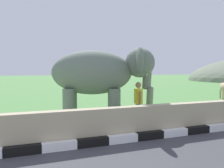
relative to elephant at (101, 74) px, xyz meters
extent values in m
cube|color=black|center=(-2.87, -2.44, -1.85)|extent=(0.90, 0.20, 0.24)
cube|color=white|center=(-1.97, -2.44, -1.85)|extent=(0.90, 0.20, 0.24)
cube|color=black|center=(-1.07, -2.44, -1.85)|extent=(0.90, 0.20, 0.24)
cube|color=white|center=(-0.17, -2.44, -1.85)|extent=(0.90, 0.20, 0.24)
cube|color=black|center=(0.73, -2.44, -1.85)|extent=(0.90, 0.20, 0.24)
cube|color=white|center=(1.63, -2.44, -1.85)|extent=(0.90, 0.20, 0.24)
cube|color=black|center=(2.53, -2.44, -1.85)|extent=(0.90, 0.20, 0.24)
cube|color=white|center=(3.43, -2.44, -1.85)|extent=(0.90, 0.20, 0.24)
cube|color=tan|center=(-0.97, -2.14, -1.47)|extent=(28.00, 0.36, 1.00)
cylinder|color=slate|center=(0.60, 0.28, -1.25)|extent=(0.44, 0.44, 1.43)
cylinder|color=slate|center=(0.33, -0.58, -1.25)|extent=(0.44, 0.44, 1.43)
cylinder|color=slate|center=(-1.02, 0.80, -1.25)|extent=(0.44, 0.44, 1.43)
cylinder|color=slate|center=(-1.29, -0.06, -1.25)|extent=(0.44, 0.44, 1.43)
ellipsoid|color=slate|center=(-0.35, 0.11, 0.06)|extent=(3.44, 2.47, 1.70)
sphere|color=slate|center=(1.43, -0.46, 0.44)|extent=(1.16, 1.16, 1.16)
ellipsoid|color=#D84C8C|center=(1.71, -0.55, 0.59)|extent=(0.54, 0.72, 0.44)
ellipsoid|color=slate|center=(1.53, 0.33, 0.49)|extent=(0.50, 0.93, 1.00)
ellipsoid|color=slate|center=(1.06, -1.16, 0.49)|extent=(0.50, 0.93, 1.00)
cylinder|color=slate|center=(1.71, -0.55, -0.11)|extent=(0.50, 0.64, 1.00)
cylinder|color=slate|center=(1.82, -0.58, -0.91)|extent=(0.37, 0.45, 0.83)
cone|color=beige|center=(1.74, -0.26, -0.01)|extent=(0.31, 0.58, 0.22)
cone|color=beige|center=(1.57, -0.80, -0.01)|extent=(0.31, 0.58, 0.22)
cylinder|color=navy|center=(1.35, -0.45, -1.56)|extent=(0.15, 0.15, 0.82)
cylinder|color=navy|center=(1.31, -0.65, -1.56)|extent=(0.15, 0.15, 0.82)
cube|color=yellow|center=(1.33, -0.55, -0.86)|extent=(0.32, 0.44, 0.58)
cylinder|color=#9E7251|center=(1.38, -0.29, -0.89)|extent=(0.11, 0.11, 0.52)
cylinder|color=#9E7251|center=(1.27, -0.80, -0.89)|extent=(0.12, 0.18, 0.53)
sphere|color=#9E7251|center=(1.33, -0.55, -0.43)|extent=(0.23, 0.23, 0.23)
cylinder|color=tan|center=(11.21, 4.82, -1.64)|extent=(0.12, 0.12, 0.65)
cylinder|color=tan|center=(10.69, 4.09, -1.64)|extent=(0.12, 0.12, 0.65)
ellipsoid|color=tan|center=(11.10, 4.35, -1.07)|extent=(1.35, 1.57, 0.66)
ellipsoid|color=tan|center=(11.63, 5.11, -0.97)|extent=(0.44, 0.48, 0.32)
camera|label=1|loc=(-2.78, -8.38, 0.12)|focal=36.43mm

